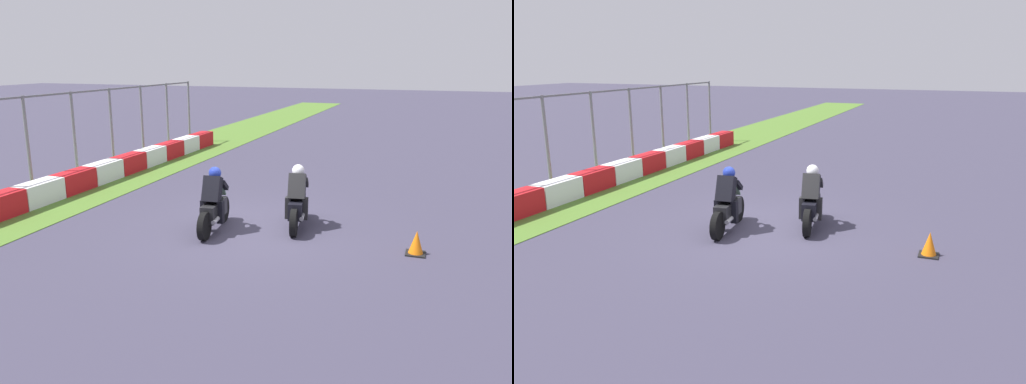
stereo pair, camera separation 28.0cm
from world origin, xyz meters
The scene contains 6 objects.
ground_plane centered at (0.00, 0.00, 0.00)m, with size 120.00×120.00×0.00m, color #3C384D.
grass_verge centered at (0.00, 6.51, 0.01)m, with size 72.00×3.62×0.02m, color #50792B.
track_barrier centered at (0.00, 6.32, 0.32)m, with size 21.97×0.60×0.64m.
rider_lane_a centered at (0.52, -0.95, 0.62)m, with size 2.04×0.61×1.51m.
rider_lane_b centered at (-0.40, 0.81, 0.62)m, with size 2.04×0.57×1.51m.
traffic_cone centered at (-0.39, -3.76, 0.24)m, with size 0.40×0.40×0.51m.
Camera 1 is at (-10.89, -4.03, 3.93)m, focal length 35.97 mm.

